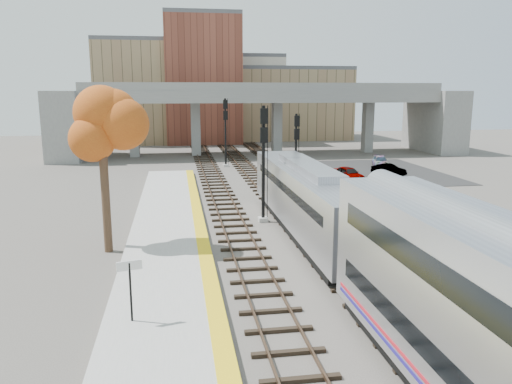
{
  "coord_description": "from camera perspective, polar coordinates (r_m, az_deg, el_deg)",
  "views": [
    {
      "loc": [
        -6.65,
        -21.94,
        8.53
      ],
      "look_at": [
        -1.95,
        7.26,
        2.5
      ],
      "focal_mm": 35.0,
      "sensor_mm": 36.0,
      "label": 1
    }
  ],
  "objects": [
    {
      "name": "ground",
      "position": [
        24.46,
        7.32,
        -8.98
      ],
      "size": [
        160.0,
        160.0,
        0.0
      ],
      "primitive_type": "plane",
      "color": "#47423D",
      "rests_on": "ground"
    },
    {
      "name": "platform",
      "position": [
        23.48,
        -10.15,
        -9.51
      ],
      "size": [
        4.5,
        60.0,
        0.35
      ],
      "primitive_type": "cube",
      "color": "#9E9E99",
      "rests_on": "ground"
    },
    {
      "name": "yellow_strip",
      "position": [
        23.45,
        -5.46,
        -8.93
      ],
      "size": [
        0.7,
        60.0,
        0.01
      ],
      "primitive_type": "cube",
      "color": "yellow",
      "rests_on": "platform"
    },
    {
      "name": "tracks",
      "position": [
        36.26,
        3.18,
        -1.98
      ],
      "size": [
        10.7,
        95.0,
        0.25
      ],
      "color": "black",
      "rests_on": "ground"
    },
    {
      "name": "overpass",
      "position": [
        67.98,
        0.67,
        9.23
      ],
      "size": [
        54.0,
        12.0,
        9.5
      ],
      "color": "slate",
      "rests_on": "ground"
    },
    {
      "name": "buildings_far",
      "position": [
        88.86,
        -4.11,
        11.07
      ],
      "size": [
        43.0,
        21.0,
        20.6
      ],
      "color": "#937B55",
      "rests_on": "ground"
    },
    {
      "name": "parking_lot",
      "position": [
        54.7,
        13.17,
        2.27
      ],
      "size": [
        14.0,
        18.0,
        0.04
      ],
      "primitive_type": "cube",
      "color": "black",
      "rests_on": "ground"
    },
    {
      "name": "locomotive",
      "position": [
        29.77,
        5.95,
        -0.66
      ],
      "size": [
        3.02,
        19.05,
        4.1
      ],
      "color": "#A8AAB2",
      "rests_on": "ground"
    },
    {
      "name": "signal_mast_near",
      "position": [
        32.25,
        0.86,
        3.22
      ],
      "size": [
        0.6,
        0.64,
        7.6
      ],
      "color": "#9E9E99",
      "rests_on": "ground"
    },
    {
      "name": "signal_mast_mid",
      "position": [
        40.92,
        4.58,
        4.08
      ],
      "size": [
        0.6,
        0.64,
        6.7
      ],
      "color": "#9E9E99",
      "rests_on": "ground"
    },
    {
      "name": "signal_mast_far",
      "position": [
        56.51,
        -3.5,
        6.83
      ],
      "size": [
        0.6,
        0.64,
        7.69
      ],
      "color": "#9E9E99",
      "rests_on": "ground"
    },
    {
      "name": "station_sign",
      "position": [
        18.55,
        -14.21,
        -9.53
      ],
      "size": [
        0.89,
        0.26,
        2.27
      ],
      "rotation": [
        0.0,
        0.0,
        0.24
      ],
      "color": "black",
      "rests_on": "platform"
    },
    {
      "name": "tree",
      "position": [
        27.02,
        -17.27,
        7.14
      ],
      "size": [
        3.6,
        3.6,
        9.04
      ],
      "color": "#382619",
      "rests_on": "ground"
    },
    {
      "name": "car_a",
      "position": [
        48.59,
        10.53,
        2.07
      ],
      "size": [
        2.46,
        4.21,
        1.34
      ],
      "primitive_type": "imported",
      "rotation": [
        0.0,
        0.0,
        0.24
      ],
      "color": "#99999E",
      "rests_on": "parking_lot"
    },
    {
      "name": "car_b",
      "position": [
        52.65,
        14.94,
        2.48
      ],
      "size": [
        3.11,
        3.5,
        1.15
      ],
      "primitive_type": "imported",
      "rotation": [
        0.0,
        0.0,
        0.66
      ],
      "color": "#99999E",
      "rests_on": "parking_lot"
    },
    {
      "name": "car_c",
      "position": [
        58.55,
        14.03,
        3.41
      ],
      "size": [
        2.6,
        4.23,
        1.14
      ],
      "primitive_type": "imported",
      "rotation": [
        0.0,
        0.0,
        -0.27
      ],
      "color": "#99999E",
      "rests_on": "parking_lot"
    }
  ]
}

